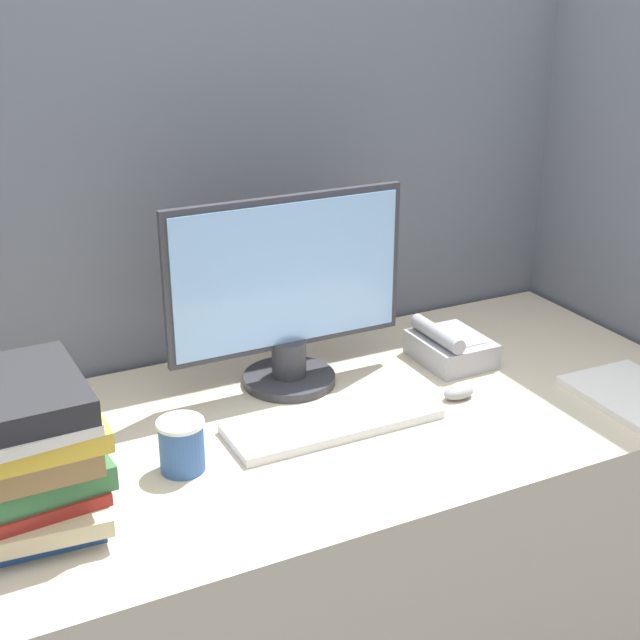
{
  "coord_description": "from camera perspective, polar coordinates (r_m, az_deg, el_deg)",
  "views": [
    {
      "loc": [
        -0.77,
        -1.07,
        1.62
      ],
      "look_at": [
        -0.01,
        0.44,
        0.93
      ],
      "focal_mm": 50.0,
      "sensor_mm": 36.0,
      "label": 1
    }
  ],
  "objects": [
    {
      "name": "paper_pile",
      "position": [
        2.06,
        19.54,
        -4.57
      ],
      "size": [
        0.22,
        0.28,
        0.02
      ],
      "color": "white",
      "rests_on": "desk"
    },
    {
      "name": "desk",
      "position": [
        2.08,
        0.78,
        -14.82
      ],
      "size": [
        1.69,
        0.8,
        0.73
      ],
      "color": "beige",
      "rests_on": "ground_plane"
    },
    {
      "name": "mouse",
      "position": [
        1.96,
        8.88,
        -4.6
      ],
      "size": [
        0.07,
        0.04,
        0.03
      ],
      "color": "gray",
      "rests_on": "desk"
    },
    {
      "name": "desk_telephone",
      "position": [
        2.13,
        8.29,
        -1.74
      ],
      "size": [
        0.15,
        0.18,
        0.1
      ],
      "color": "#99999E",
      "rests_on": "desk"
    },
    {
      "name": "monitor",
      "position": [
        1.94,
        -2.09,
        1.44
      ],
      "size": [
        0.55,
        0.21,
        0.43
      ],
      "color": "#333338",
      "rests_on": "desk"
    },
    {
      "name": "book_stack",
      "position": [
        1.57,
        -18.31,
        -8.17
      ],
      "size": [
        0.27,
        0.31,
        0.26
      ],
      "color": "#264C8C",
      "rests_on": "desk"
    },
    {
      "name": "cubicle_panel_right",
      "position": [
        2.37,
        19.82,
        1.48
      ],
      "size": [
        0.04,
        0.86,
        1.66
      ],
      "color": "slate",
      "rests_on": "ground_plane"
    },
    {
      "name": "cubicle_panel_rear",
      "position": [
        2.21,
        -4.39,
        1.29
      ],
      "size": [
        2.09,
        0.04,
        1.66
      ],
      "color": "slate",
      "rests_on": "ground_plane"
    },
    {
      "name": "keyboard",
      "position": [
        1.84,
        0.83,
        -6.48
      ],
      "size": [
        0.44,
        0.16,
        0.02
      ],
      "color": "silver",
      "rests_on": "desk"
    },
    {
      "name": "coffee_cup",
      "position": [
        1.69,
        -8.85,
        -7.93
      ],
      "size": [
        0.09,
        0.09,
        0.1
      ],
      "color": "#335999",
      "rests_on": "desk"
    }
  ]
}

